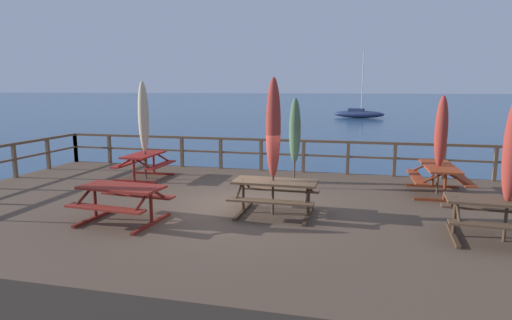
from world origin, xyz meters
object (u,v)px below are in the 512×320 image
picnic_table_front_left (144,161)px  sailboat_distant (359,114)px  patio_umbrella_tall_back_right (144,117)px  patio_umbrella_tall_front (441,132)px  picnic_table_back_left (122,196)px  picnic_table_mid_centre (439,173)px  patio_umbrella_tall_mid_right (273,129)px  picnic_table_mid_left (275,190)px  patio_umbrella_tall_back_left (295,131)px  picnic_table_front_right (509,211)px

picnic_table_front_left → sailboat_distant: bearing=81.0°
patio_umbrella_tall_back_right → patio_umbrella_tall_front: 8.40m
picnic_table_back_left → picnic_table_mid_centre: 7.94m
picnic_table_front_left → patio_umbrella_tall_mid_right: 5.58m
picnic_table_mid_left → sailboat_distant: (1.78, 43.44, -0.77)m
patio_umbrella_tall_back_right → patio_umbrella_tall_back_left: patio_umbrella_tall_back_right is taller
picnic_table_front_right → patio_umbrella_tall_front: 3.65m
patio_umbrella_tall_mid_right → patio_umbrella_tall_back_right: patio_umbrella_tall_mid_right is taller
picnic_table_back_left → picnic_table_front_left: bearing=112.4°
patio_umbrella_tall_back_left → sailboat_distant: bearing=87.5°
patio_umbrella_tall_back_right → patio_umbrella_tall_front: size_ratio=1.15×
picnic_table_front_right → patio_umbrella_tall_back_right: bearing=159.3°
picnic_table_mid_centre → patio_umbrella_tall_front: size_ratio=0.77×
patio_umbrella_tall_front → patio_umbrella_tall_back_left: (-3.77, -0.14, -0.05)m
picnic_table_mid_left → sailboat_distant: size_ratio=0.24×
picnic_table_front_left → patio_umbrella_tall_back_right: patio_umbrella_tall_back_right is taller
picnic_table_mid_left → picnic_table_back_left: bearing=-157.3°
patio_umbrella_tall_back_left → sailboat_distant: (1.75, 40.80, -1.82)m
picnic_table_front_left → patio_umbrella_tall_front: patio_umbrella_tall_front is taller
picnic_table_front_left → picnic_table_front_right: bearing=-20.8°
patio_umbrella_tall_mid_right → picnic_table_back_left: bearing=-157.0°
patio_umbrella_tall_back_right → patio_umbrella_tall_back_left: 4.64m
picnic_table_mid_left → picnic_table_front_right: 4.48m
patio_umbrella_tall_mid_right → picnic_table_front_left: bearing=148.6°
picnic_table_back_left → picnic_table_front_left: 4.40m
picnic_table_mid_left → patio_umbrella_tall_mid_right: 1.35m
picnic_table_front_left → patio_umbrella_tall_back_right: 1.35m
picnic_table_back_left → picnic_table_mid_left: bearing=22.7°
picnic_table_front_left → patio_umbrella_tall_front: bearing=-0.2°
picnic_table_mid_left → picnic_table_front_right: bearing=-8.3°
picnic_table_front_right → patio_umbrella_tall_back_right: size_ratio=0.75×
picnic_table_back_left → sailboat_distant: sailboat_distant is taller
patio_umbrella_tall_back_right → picnic_table_mid_centre: bearing=0.3°
picnic_table_mid_left → picnic_table_front_right: (4.43, -0.65, 0.01)m
patio_umbrella_tall_mid_right → patio_umbrella_tall_back_left: size_ratio=1.19×
picnic_table_front_left → patio_umbrella_tall_front: size_ratio=0.62×
picnic_table_front_left → picnic_table_mid_centre: 8.50m
patio_umbrella_tall_back_right → patio_umbrella_tall_front: (8.40, 0.02, -0.25)m
picnic_table_mid_centre → patio_umbrella_tall_back_right: bearing=-179.7°
patio_umbrella_tall_back_right → picnic_table_front_right: bearing=-20.7°
picnic_table_front_right → patio_umbrella_tall_mid_right: patio_umbrella_tall_mid_right is taller
picnic_table_front_left → patio_umbrella_tall_back_left: bearing=-2.1°
picnic_table_front_right → patio_umbrella_tall_front: patio_umbrella_tall_front is taller
picnic_table_mid_left → patio_umbrella_tall_back_left: patio_umbrella_tall_back_left is taller
patio_umbrella_tall_front → sailboat_distant: size_ratio=0.33×
picnic_table_back_left → sailboat_distant: bearing=83.9°
picnic_table_front_right → sailboat_distant: sailboat_distant is taller
picnic_table_front_left → sailboat_distant: 41.14m
patio_umbrella_tall_front → picnic_table_back_left: bearing=-149.3°
picnic_table_back_left → patio_umbrella_tall_back_right: size_ratio=0.62×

